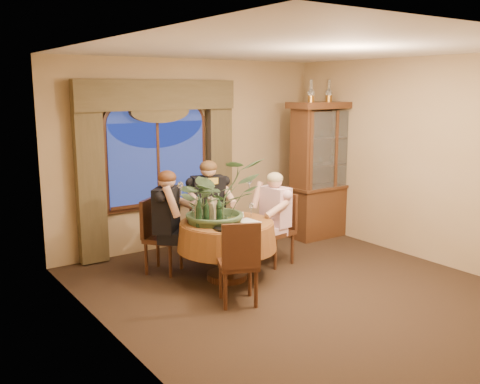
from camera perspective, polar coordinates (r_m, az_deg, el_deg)
floor at (r=6.53m, az=6.14°, el=-10.39°), size 5.00×5.00×0.00m
wall_back at (r=8.19m, az=-5.22°, el=4.13°), size 4.50×0.00×4.50m
wall_right at (r=7.81m, az=18.94°, el=3.25°), size 0.00×5.00×5.00m
ceiling at (r=6.09m, az=6.70°, el=14.93°), size 5.00×5.00×0.00m
window at (r=7.86m, az=-8.75°, el=3.03°), size 1.62×0.10×1.32m
arched_transom at (r=7.79m, az=-8.92°, el=8.71°), size 1.60×0.06×0.44m
drapery_left at (r=7.44m, az=-15.69°, el=1.36°), size 0.38×0.14×2.32m
drapery_right at (r=8.33m, az=-2.21°, el=2.77°), size 0.38×0.14×2.32m
swag_valance at (r=7.71m, az=-8.70°, el=10.19°), size 2.45×0.16×0.42m
dining_table at (r=6.75m, az=-1.40°, el=-6.24°), size 1.57×1.57×0.75m
china_cabinet at (r=8.72m, az=9.21°, el=2.36°), size 1.34×0.53×2.16m
oil_lamp_left at (r=8.37m, az=7.60°, el=10.65°), size 0.11×0.11×0.34m
oil_lamp_center at (r=8.63m, az=9.47°, el=10.61°), size 0.11×0.11×0.34m
oil_lamp_right at (r=8.89m, az=11.24°, el=10.56°), size 0.11×0.11×0.34m
chair_right at (r=7.30m, az=3.74°, el=-4.05°), size 0.48×0.48×0.96m
chair_back_right at (r=7.55m, az=-3.45°, el=-3.55°), size 0.52×0.52×0.96m
chair_back at (r=7.04m, az=-8.17°, el=-4.73°), size 0.59×0.59×0.96m
chair_front_left at (r=5.98m, az=-0.22°, el=-7.47°), size 0.56×0.56×0.96m
person_pink at (r=7.23m, az=3.78°, el=-2.88°), size 0.47×0.50×1.29m
person_back at (r=6.84m, az=-7.84°, el=-3.38°), size 0.67×0.67×1.38m
person_scarf at (r=7.46m, az=-3.40°, el=-1.94°), size 0.61×0.58×1.41m
stoneware_vase at (r=6.67m, az=-2.98°, el=-1.84°), size 0.15×0.15×0.29m
centerpiece_plant at (r=6.54m, az=-2.50°, el=2.60°), size 1.09×1.21×0.94m
olive_bowl at (r=6.64m, az=-0.72°, el=-2.96°), size 0.15×0.15×0.05m
cheese_platter at (r=6.30m, az=-1.09°, el=-3.84°), size 0.38×0.38×0.02m
wine_bottle_0 at (r=6.40m, az=-3.62°, el=-2.21°), size 0.07×0.07×0.33m
wine_bottle_1 at (r=6.62m, az=-4.44°, el=-1.77°), size 0.07×0.07×0.33m
wine_bottle_2 at (r=6.54m, az=-3.07°, el=-1.90°), size 0.07×0.07×0.33m
wine_bottle_3 at (r=6.35m, az=-4.44°, el=-2.32°), size 0.07×0.07×0.33m
wine_bottle_4 at (r=6.54m, az=-4.57°, el=-1.94°), size 0.07×0.07×0.33m
wine_bottle_5 at (r=6.47m, az=-2.26°, el=-2.05°), size 0.07×0.07×0.33m
tasting_paper_0 at (r=6.64m, az=0.83°, el=-3.13°), size 0.23×0.31×0.00m
tasting_paper_1 at (r=6.97m, az=-0.46°, el=-2.43°), size 0.34×0.37×0.00m
wine_glass_person_pink at (r=6.89m, az=1.20°, el=-1.87°), size 0.07×0.07×0.18m
wine_glass_person_back at (r=6.71m, az=-4.87°, el=-2.26°), size 0.07×0.07×0.18m
wine_glass_person_scarf at (r=7.01m, az=-2.43°, el=-1.66°), size 0.07×0.07×0.18m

